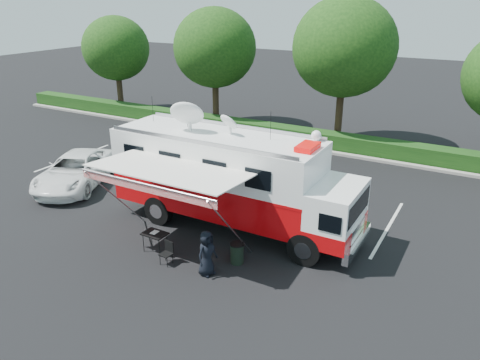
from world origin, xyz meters
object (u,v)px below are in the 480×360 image
object	(u,v)px
white_suv	(78,185)
folding_table	(155,234)
command_truck	(232,179)
trash_bin	(237,253)

from	to	relation	value
white_suv	folding_table	bearing A→B (deg)	-46.07
command_truck	trash_bin	distance (m)	3.24
white_suv	folding_table	xyz separation A→B (m)	(7.50, -3.16, 0.71)
command_truck	folding_table	world-z (taller)	command_truck
command_truck	trash_bin	bearing A→B (deg)	-56.09
command_truck	white_suv	bearing A→B (deg)	179.51
folding_table	trash_bin	xyz separation A→B (m)	(3.00, 0.80, -0.33)
trash_bin	command_truck	bearing A→B (deg)	123.91
command_truck	white_suv	distance (m)	9.20
white_suv	trash_bin	bearing A→B (deg)	-35.88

